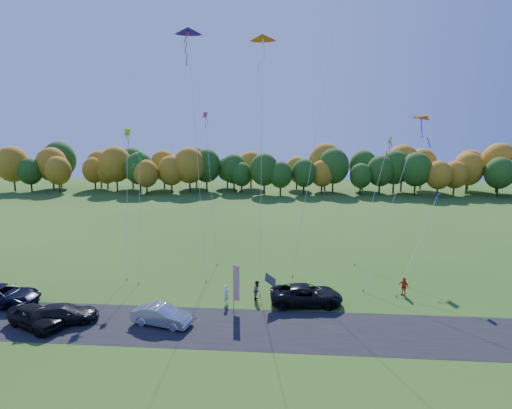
# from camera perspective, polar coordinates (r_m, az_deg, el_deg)

# --- Properties ---
(ground) EXTENTS (160.00, 160.00, 0.00)m
(ground) POSITION_cam_1_polar(r_m,az_deg,el_deg) (33.06, -0.82, -14.00)
(ground) COLOR #275115
(asphalt_strip) EXTENTS (90.00, 6.00, 0.01)m
(asphalt_strip) POSITION_cam_1_polar(r_m,az_deg,el_deg) (29.49, -1.56, -17.24)
(asphalt_strip) COLOR black
(asphalt_strip) RESTS_ON ground
(tree_line) EXTENTS (116.00, 12.00, 10.00)m
(tree_line) POSITION_cam_1_polar(r_m,az_deg,el_deg) (86.05, 2.50, 1.53)
(tree_line) COLOR #1E4711
(tree_line) RESTS_ON ground
(black_suv) EXTENTS (5.96, 3.14, 1.60)m
(black_suv) POSITION_cam_1_polar(r_m,az_deg,el_deg) (32.93, 7.19, -12.67)
(black_suv) COLOR black
(black_suv) RESTS_ON ground
(silver_sedan) EXTENTS (4.55, 2.46, 1.42)m
(silver_sedan) POSITION_cam_1_polar(r_m,az_deg,el_deg) (30.41, -13.28, -15.14)
(silver_sedan) COLOR silver
(silver_sedan) RESTS_ON ground
(dark_truck_a) EXTENTS (5.17, 3.41, 1.39)m
(dark_truck_a) POSITION_cam_1_polar(r_m,az_deg,el_deg) (32.96, -25.85, -13.90)
(dark_truck_a) COLOR black
(dark_truck_a) RESTS_ON ground
(dark_truck_b) EXTENTS (4.97, 3.65, 1.57)m
(dark_truck_b) POSITION_cam_1_polar(r_m,az_deg,el_deg) (33.21, -29.01, -13.83)
(dark_truck_b) COLOR black
(dark_truck_b) RESTS_ON ground
(dark_suv_west) EXTENTS (5.78, 2.75, 1.59)m
(dark_suv_west) POSITION_cam_1_polar(r_m,az_deg,el_deg) (38.37, -32.47, -10.88)
(dark_suv_west) COLOR black
(dark_suv_west) RESTS_ON ground
(person_tailgate_a) EXTENTS (0.60, 0.69, 1.61)m
(person_tailgate_a) POSITION_cam_1_polar(r_m,az_deg,el_deg) (32.75, -4.24, -12.74)
(person_tailgate_a) COLOR silver
(person_tailgate_a) RESTS_ON ground
(person_tailgate_b) EXTENTS (0.69, 0.84, 1.61)m
(person_tailgate_b) POSITION_cam_1_polar(r_m,az_deg,el_deg) (33.48, 0.19, -12.17)
(person_tailgate_b) COLOR gray
(person_tailgate_b) RESTS_ON ground
(person_east) EXTENTS (0.87, 0.96, 1.57)m
(person_east) POSITION_cam_1_polar(r_m,az_deg,el_deg) (36.51, 20.35, -10.90)
(person_east) COLOR red
(person_east) RESTS_ON ground
(feather_flag) EXTENTS (0.49, 0.17, 3.76)m
(feather_flag) POSITION_cam_1_polar(r_m,az_deg,el_deg) (31.09, -2.91, -11.08)
(feather_flag) COLOR #999999
(feather_flag) RESTS_ON ground
(kite_delta_blue) EXTENTS (4.69, 10.57, 25.46)m
(kite_delta_blue) POSITION_cam_1_polar(r_m,az_deg,el_deg) (39.98, -8.54, 8.56)
(kite_delta_blue) COLOR #4C3F33
(kite_delta_blue) RESTS_ON ground
(kite_parafoil_orange) EXTENTS (6.94, 12.02, 31.67)m
(kite_parafoil_orange) POSITION_cam_1_polar(r_m,az_deg,el_deg) (41.89, 9.18, 13.14)
(kite_parafoil_orange) COLOR #4C3F33
(kite_parafoil_orange) RESTS_ON ground
(kite_delta_red) EXTENTS (2.50, 9.10, 23.62)m
(kite_delta_red) POSITION_cam_1_polar(r_m,az_deg,el_deg) (36.22, 0.77, 10.29)
(kite_delta_red) COLOR #4C3F33
(kite_delta_red) RESTS_ON ground
(kite_parafoil_rainbow) EXTENTS (7.97, 8.71, 15.53)m
(kite_parafoil_rainbow) POSITION_cam_1_polar(r_m,az_deg,el_deg) (38.97, 19.17, 0.95)
(kite_parafoil_rainbow) COLOR #4C3F33
(kite_parafoil_rainbow) RESTS_ON ground
(kite_diamond_yellow) EXTENTS (2.18, 6.61, 14.25)m
(kite_diamond_yellow) POSITION_cam_1_polar(r_m,az_deg,el_deg) (40.70, -17.94, 0.45)
(kite_diamond_yellow) COLOR #4C3F33
(kite_diamond_yellow) RESTS_ON ground
(kite_diamond_green) EXTENTS (1.94, 6.32, 11.83)m
(kite_diamond_green) POSITION_cam_1_polar(r_m,az_deg,el_deg) (39.59, -16.34, -1.40)
(kite_diamond_green) COLOR #4C3F33
(kite_diamond_green) RESTS_ON ground
(kite_diamond_white) EXTENTS (5.09, 7.11, 13.39)m
(kite_diamond_white) POSITION_cam_1_polar(r_m,az_deg,el_deg) (44.67, 16.38, 0.74)
(kite_diamond_white) COLOR #4C3F33
(kite_diamond_white) RESTS_ON ground
(kite_diamond_pink) EXTENTS (2.80, 7.37, 16.02)m
(kite_diamond_pink) POSITION_cam_1_polar(r_m,az_deg,el_deg) (43.34, -6.48, 2.73)
(kite_diamond_pink) COLOR #4C3F33
(kite_diamond_pink) RESTS_ON ground
(kite_diamond_blue_low) EXTENTS (5.07, 5.85, 8.25)m
(kite_diamond_blue_low) POSITION_cam_1_polar(r_m,az_deg,el_deg) (37.97, 22.12, -5.19)
(kite_diamond_blue_low) COLOR #4C3F33
(kite_diamond_blue_low) RESTS_ON ground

